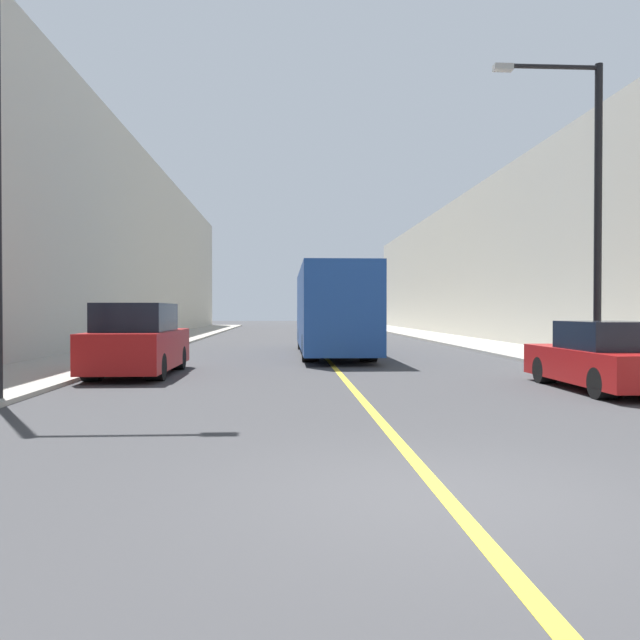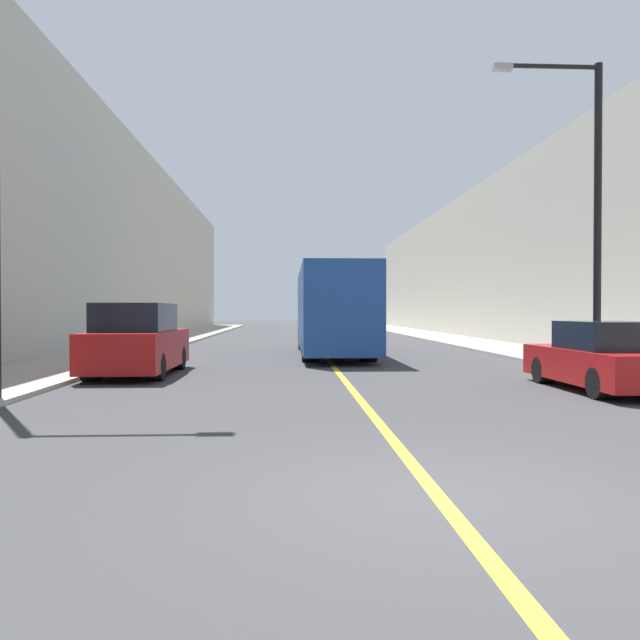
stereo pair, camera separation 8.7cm
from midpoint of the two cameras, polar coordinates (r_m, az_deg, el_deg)
ground_plane at (r=6.01m, az=11.09°, el=-15.72°), size 200.00×200.00×0.00m
sidewalk_left at (r=36.25m, az=-13.86°, el=-1.80°), size 3.38×72.00×0.10m
sidewalk_right at (r=36.89m, az=11.92°, el=-1.75°), size 3.38×72.00×0.10m
building_row_left at (r=37.29m, az=-19.51°, el=6.88°), size 4.00×72.00×11.33m
building_row_right at (r=38.09m, az=17.34°, el=5.15°), size 4.00×72.00×9.19m
road_center_line at (r=35.65m, az=-0.86°, el=-1.90°), size 0.16×72.00×0.01m
bus at (r=24.34m, az=0.98°, el=0.96°), size 2.50×11.23×3.29m
parked_suv_left at (r=17.25m, az=-16.45°, el=-1.94°), size 1.94×4.83×1.91m
car_right_near at (r=14.71m, az=24.47°, el=-3.28°), size 1.81×4.38×1.49m
street_lamp_left at (r=13.12m, az=-26.65°, el=13.39°), size 2.92×0.24×7.80m
street_lamp_right at (r=18.16m, az=23.23°, el=10.37°), size 2.92×0.24×8.11m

